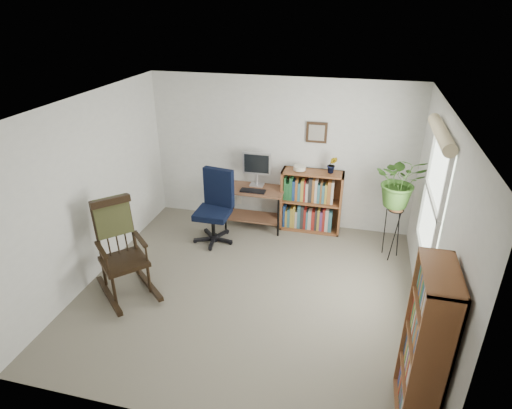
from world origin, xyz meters
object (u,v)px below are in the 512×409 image
(desk, at_px, (255,208))
(tall_bookshelf, at_px, (425,347))
(low_bookshelf, at_px, (311,201))
(rocking_chair, at_px, (122,250))
(office_chair, at_px, (212,208))

(desk, xyz_separation_m, tall_bookshelf, (2.26, -3.08, 0.43))
(low_bookshelf, bearing_deg, rocking_chair, -132.81)
(rocking_chair, height_order, tall_bookshelf, tall_bookshelf)
(office_chair, xyz_separation_m, tall_bookshelf, (2.77, -2.46, 0.20))
(office_chair, relative_size, tall_bookshelf, 0.74)
(low_bookshelf, bearing_deg, desk, -172.42)
(desk, height_order, rocking_chair, rocking_chair)
(office_chair, bearing_deg, desk, 60.21)
(low_bookshelf, bearing_deg, tall_bookshelf, -66.97)
(desk, bearing_deg, low_bookshelf, 7.58)
(office_chair, distance_m, low_bookshelf, 1.59)
(desk, relative_size, tall_bookshelf, 0.61)
(office_chair, relative_size, rocking_chair, 0.90)
(desk, height_order, low_bookshelf, low_bookshelf)
(office_chair, relative_size, low_bookshelf, 1.13)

